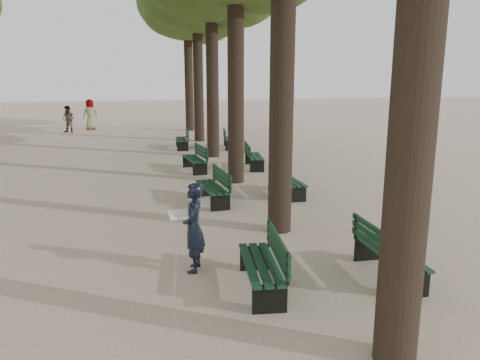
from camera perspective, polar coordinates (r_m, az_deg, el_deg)
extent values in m
plane|color=tan|center=(7.59, 0.16, -14.03)|extent=(120.00, 120.00, 0.00)
cylinder|color=#33261C|center=(5.48, 21.02, 15.40)|extent=(0.52, 0.52, 7.50)
cylinder|color=#33261C|center=(10.07, 5.19, 14.54)|extent=(0.52, 0.52, 7.50)
cylinder|color=#33261C|center=(14.93, -0.52, 13.96)|extent=(0.52, 0.52, 7.50)
cylinder|color=#33261C|center=(19.85, -3.41, 13.61)|extent=(0.52, 0.52, 7.50)
cylinder|color=#33261C|center=(24.81, -5.13, 13.39)|extent=(0.52, 0.52, 7.50)
cylinder|color=#33261C|center=(29.78, -6.28, 13.24)|extent=(0.52, 0.52, 7.50)
ellipsoid|color=#304D1A|center=(30.09, -6.48, 20.78)|extent=(6.00, 6.00, 4.50)
cube|color=black|center=(7.73, 2.47, -11.69)|extent=(0.68, 1.84, 0.45)
cube|color=black|center=(7.64, 2.48, -10.15)|extent=(0.70, 1.84, 0.04)
cube|color=black|center=(7.59, 4.61, -8.16)|extent=(0.21, 1.80, 0.40)
cube|color=black|center=(12.73, -3.45, -1.85)|extent=(0.71, 1.85, 0.45)
cube|color=black|center=(12.68, -3.46, -0.87)|extent=(0.73, 1.85, 0.04)
cube|color=black|center=(12.69, -2.25, 0.41)|extent=(0.24, 1.79, 0.40)
cube|color=black|center=(17.07, -5.62, 1.84)|extent=(0.76, 1.85, 0.45)
cube|color=black|center=(17.03, -5.64, 2.58)|extent=(0.78, 1.86, 0.04)
cube|color=black|center=(17.05, -4.75, 3.53)|extent=(0.28, 1.79, 0.40)
cube|color=black|center=(22.43, -7.14, 4.40)|extent=(0.59, 1.82, 0.45)
cube|color=black|center=(22.40, -7.15, 4.96)|extent=(0.61, 1.82, 0.04)
cube|color=black|center=(22.38, -6.45, 5.67)|extent=(0.11, 1.80, 0.40)
cube|color=black|center=(8.56, 17.78, -9.83)|extent=(0.52, 1.80, 0.45)
cube|color=black|center=(8.48, 17.89, -8.42)|extent=(0.54, 1.80, 0.04)
cube|color=black|center=(8.25, 16.31, -6.90)|extent=(0.04, 1.80, 0.40)
cube|color=black|center=(13.63, 5.91, -0.93)|extent=(0.59, 1.82, 0.45)
cube|color=black|center=(13.58, 5.93, 0.00)|extent=(0.61, 1.82, 0.04)
cube|color=black|center=(13.43, 4.83, 1.06)|extent=(0.11, 1.80, 0.40)
cube|color=black|center=(17.57, 1.82, 2.20)|extent=(0.71, 1.85, 0.45)
cube|color=black|center=(17.53, 1.82, 2.93)|extent=(0.73, 1.85, 0.04)
cube|color=black|center=(17.45, 0.91, 3.79)|extent=(0.23, 1.79, 0.40)
cube|color=black|center=(22.38, -1.17, 4.47)|extent=(0.75, 1.85, 0.45)
cube|color=black|center=(22.35, -1.17, 5.04)|extent=(0.77, 1.85, 0.04)
cube|color=black|center=(22.31, -1.90, 5.72)|extent=(0.27, 1.79, 0.40)
imported|color=black|center=(8.28, -5.68, -5.79)|extent=(0.47, 0.70, 1.60)
cube|color=white|center=(8.18, -7.46, -4.23)|extent=(0.37, 0.29, 0.12)
imported|color=#262628|center=(29.57, -0.29, 7.59)|extent=(0.93, 0.83, 1.59)
imported|color=#262628|center=(31.61, -17.78, 7.62)|extent=(1.02, 0.77, 1.93)
imported|color=#262628|center=(30.33, -20.17, 6.97)|extent=(0.85, 0.63, 1.62)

